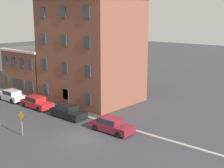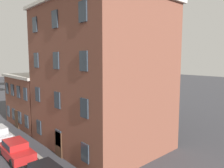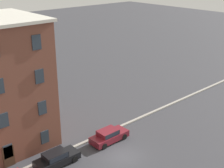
{
  "view_description": "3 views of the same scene",
  "coord_description": "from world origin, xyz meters",
  "px_view_note": "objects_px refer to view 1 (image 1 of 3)",
  "views": [
    {
      "loc": [
        19.75,
        -18.89,
        11.1
      ],
      "look_at": [
        0.61,
        3.42,
        4.69
      ],
      "focal_mm": 50.0,
      "sensor_mm": 36.0,
      "label": 1
    },
    {
      "loc": [
        7.26,
        -2.65,
        8.45
      ],
      "look_at": [
        -1.28,
        5.02,
        7.08
      ],
      "focal_mm": 35.0,
      "sensor_mm": 36.0,
      "label": 2
    },
    {
      "loc": [
        -18.55,
        -19.42,
        18.19
      ],
      "look_at": [
        1.93,
        3.63,
        6.31
      ],
      "focal_mm": 50.0,
      "sensor_mm": 36.0,
      "label": 3
    }
  ],
  "objects_px": {
    "car_red": "(36,102)",
    "car_black": "(68,111)",
    "car_maroon": "(112,124)",
    "caution_sign": "(21,119)",
    "car_silver": "(12,95)"
  },
  "relations": [
    {
      "from": "car_black",
      "to": "car_maroon",
      "type": "bearing_deg",
      "value": -1.28
    },
    {
      "from": "car_silver",
      "to": "car_maroon",
      "type": "bearing_deg",
      "value": -0.13
    },
    {
      "from": "car_maroon",
      "to": "car_red",
      "type": "bearing_deg",
      "value": 179.39
    },
    {
      "from": "car_black",
      "to": "car_maroon",
      "type": "distance_m",
      "value": 6.58
    },
    {
      "from": "car_silver",
      "to": "car_red",
      "type": "bearing_deg",
      "value": 0.96
    },
    {
      "from": "car_silver",
      "to": "car_maroon",
      "type": "xyz_separation_m",
      "value": [
        17.77,
        -0.04,
        0.0
      ]
    },
    {
      "from": "car_red",
      "to": "car_black",
      "type": "height_order",
      "value": "same"
    },
    {
      "from": "car_silver",
      "to": "car_maroon",
      "type": "height_order",
      "value": "same"
    },
    {
      "from": "car_red",
      "to": "car_maroon",
      "type": "height_order",
      "value": "same"
    },
    {
      "from": "car_maroon",
      "to": "caution_sign",
      "type": "xyz_separation_m",
      "value": [
        -5.7,
        -6.35,
        0.95
      ]
    },
    {
      "from": "car_silver",
      "to": "car_maroon",
      "type": "relative_size",
      "value": 1.0
    },
    {
      "from": "car_red",
      "to": "caution_sign",
      "type": "distance_m",
      "value": 9.36
    },
    {
      "from": "car_silver",
      "to": "car_black",
      "type": "height_order",
      "value": "same"
    },
    {
      "from": "car_red",
      "to": "car_maroon",
      "type": "relative_size",
      "value": 1.0
    },
    {
      "from": "car_red",
      "to": "caution_sign",
      "type": "height_order",
      "value": "caution_sign"
    }
  ]
}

